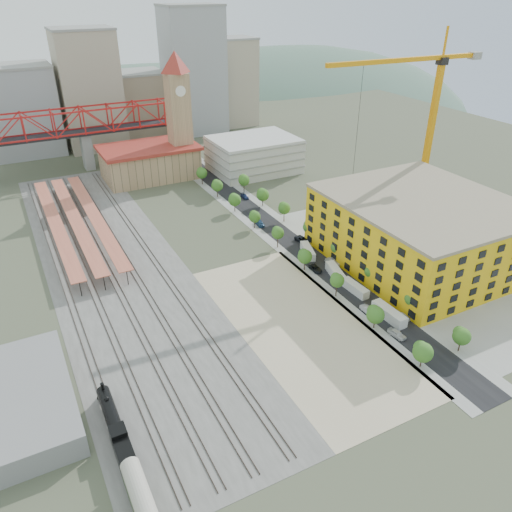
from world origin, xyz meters
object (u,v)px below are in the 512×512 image
site_trailer_d (308,251)px  car_0 (397,334)px  locomotive (115,425)px  clock_tower (178,103)px  site_trailer_b (355,288)px  construction_building (420,230)px  tower_crane (425,106)px  site_trailer_c (335,273)px  site_trailer_a (389,314)px

site_trailer_d → car_0: (-3.00, -41.79, -0.43)m
locomotive → site_trailer_d: locomotive is taller
locomotive → car_0: (63.00, -1.94, -1.20)m
clock_tower → site_trailer_b: 109.46m
site_trailer_d → site_trailer_b: bearing=-72.5°
site_trailer_d → construction_building: bearing=-15.4°
site_trailer_d → clock_tower: bearing=113.0°
site_trailer_d → car_0: 41.90m
site_trailer_d → locomotive: bearing=-131.3°
construction_building → tower_crane: bearing=50.9°
locomotive → car_0: size_ratio=4.62×
car_0 → site_trailer_c: bearing=74.3°
construction_building → site_trailer_b: 27.85m
clock_tower → site_trailer_a: bearing=-86.1°
construction_building → site_trailer_a: size_ratio=5.18×
site_trailer_c → site_trailer_d: bearing=103.8°
locomotive → tower_crane: tower_crane is taller
clock_tower → car_0: (5.00, -124.92, -27.91)m
tower_crane → site_trailer_b: 66.72m
tower_crane → locomotive: bearing=-156.6°
site_trailer_b → car_0: (-3.00, -19.28, -0.39)m
site_trailer_b → site_trailer_d: bearing=87.2°
site_trailer_d → site_trailer_a: bearing=-72.5°
clock_tower → site_trailer_a: clock_tower is taller
site_trailer_c → site_trailer_a: bearing=-76.2°
construction_building → locomotive: construction_building is taller
tower_crane → construction_building: bearing=-129.1°
tower_crane → car_0: size_ratio=12.84×
locomotive → car_0: 63.04m
clock_tower → car_0: size_ratio=11.31×
tower_crane → site_trailer_d: bearing=-169.1°
site_trailer_c → site_trailer_d: size_ratio=1.02×
construction_building → locomotive: (-92.00, -22.98, -7.43)m
site_trailer_a → car_0: bearing=-117.5°
tower_crane → site_trailer_b: bearing=-146.2°
clock_tower → site_trailer_d: bearing=-84.5°
locomotive → site_trailer_b: bearing=14.7°
site_trailer_b → car_0: bearing=-101.6°
tower_crane → car_0: 79.74m
tower_crane → site_trailer_b: (-47.04, -31.53, -35.28)m
site_trailer_a → site_trailer_b: (0.00, 13.03, -0.16)m
tower_crane → car_0: (-50.04, -50.81, -35.67)m
locomotive → construction_building: bearing=14.0°
construction_building → site_trailer_d: size_ratio=5.69×
site_trailer_b → site_trailer_d: size_ratio=0.96×
construction_building → car_0: (-29.00, -24.92, -8.63)m
clock_tower → tower_crane: size_ratio=0.88×
car_0 → construction_building: bearing=31.1°
site_trailer_a → site_trailer_c: site_trailer_a is taller
site_trailer_a → car_0: 6.95m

